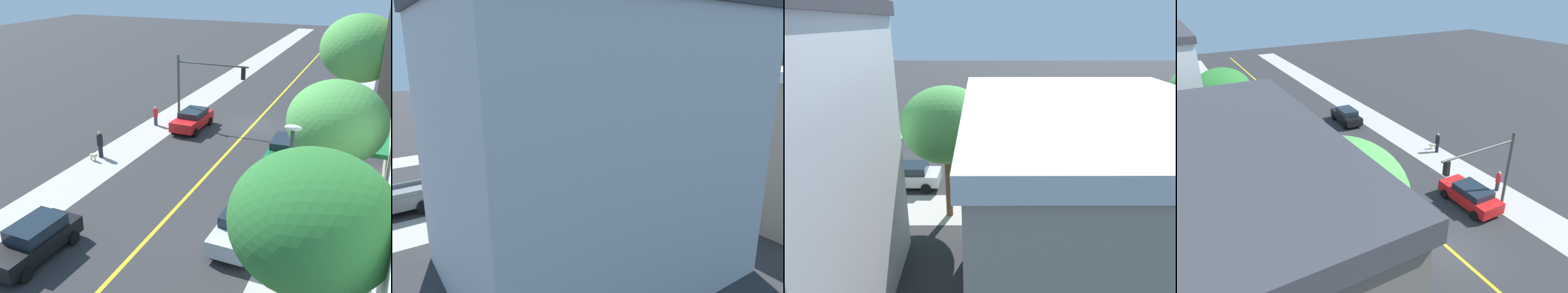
% 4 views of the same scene
% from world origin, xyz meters
% --- Properties ---
extents(ground_plane, '(140.00, 140.00, 0.00)m').
position_xyz_m(ground_plane, '(0.00, 0.00, 0.00)').
color(ground_plane, '#2D2D30').
extents(sidewalk_left, '(3.19, 126.00, 0.01)m').
position_xyz_m(sidewalk_left, '(-6.85, 0.00, 0.00)').
color(sidewalk_left, '#ADA8A0').
rests_on(sidewalk_left, ground).
extents(sidewalk_right, '(3.19, 126.00, 0.01)m').
position_xyz_m(sidewalk_right, '(6.85, 0.00, 0.00)').
color(sidewalk_right, '#ADA8A0').
rests_on(sidewalk_right, ground).
extents(road_centerline_stripe, '(0.20, 126.00, 0.00)m').
position_xyz_m(road_centerline_stripe, '(0.00, 0.00, 0.00)').
color(road_centerline_stripe, yellow).
rests_on(road_centerline_stripe, ground).
extents(corner_shop_building, '(9.80, 7.38, 8.03)m').
position_xyz_m(corner_shop_building, '(-14.20, 8.09, 4.03)').
color(corner_shop_building, '#A39989').
rests_on(corner_shop_building, ground).
extents(brick_apartment_block, '(8.95, 11.30, 10.82)m').
position_xyz_m(brick_apartment_block, '(-14.21, 20.20, 5.42)').
color(brick_apartment_block, silver).
rests_on(brick_apartment_block, ground).
extents(street_tree_left_near, '(4.98, 4.98, 7.13)m').
position_xyz_m(street_tree_left_near, '(-7.77, 21.61, 5.01)').
color(street_tree_left_near, brown).
rests_on(street_tree_left_near, ground).
extents(street_tree_right_corner, '(5.70, 5.70, 8.90)m').
position_xyz_m(street_tree_right_corner, '(-7.33, -0.98, 6.45)').
color(street_tree_right_corner, brown).
rests_on(street_tree_right_corner, ground).
extents(street_tree_left_far, '(4.55, 4.55, 7.23)m').
position_xyz_m(street_tree_left_far, '(-7.43, 13.00, 5.28)').
color(street_tree_left_far, brown).
rests_on(street_tree_left_far, ground).
extents(fire_hydrant, '(0.44, 0.24, 0.80)m').
position_xyz_m(fire_hydrant, '(-5.78, -2.09, 0.39)').
color(fire_hydrant, yellow).
rests_on(fire_hydrant, ground).
extents(parking_meter, '(0.12, 0.18, 1.29)m').
position_xyz_m(parking_meter, '(-5.91, 5.23, 0.86)').
color(parking_meter, '#4C4C51').
rests_on(parking_meter, ground).
extents(traffic_light_mast, '(5.87, 0.32, 5.51)m').
position_xyz_m(traffic_light_mast, '(3.93, 1.54, 3.72)').
color(traffic_light_mast, '#474C47').
rests_on(traffic_light_mast, ground).
extents(street_lamp, '(0.70, 0.36, 6.17)m').
position_xyz_m(street_lamp, '(-6.14, 16.68, 3.83)').
color(street_lamp, '#38383D').
rests_on(street_lamp, ground).
extents(red_sedan_right_curb, '(2.13, 4.50, 1.49)m').
position_xyz_m(red_sedan_right_curb, '(4.17, 2.79, 0.79)').
color(red_sedan_right_curb, red).
rests_on(red_sedan_right_curb, ground).
extents(silver_sedan_left_curb, '(2.07, 4.57, 1.56)m').
position_xyz_m(silver_sedan_left_curb, '(-4.05, 16.13, 0.82)').
color(silver_sedan_left_curb, '#B7BABF').
rests_on(silver_sedan_left_curb, ground).
extents(black_sedan_right_curb, '(2.11, 4.53, 1.63)m').
position_xyz_m(black_sedan_right_curb, '(3.86, 20.81, 0.84)').
color(black_sedan_right_curb, black).
rests_on(black_sedan_right_curb, ground).
extents(green_sedan_left_curb, '(2.17, 4.80, 1.52)m').
position_xyz_m(green_sedan_left_curb, '(-3.86, 6.22, 0.81)').
color(green_sedan_left_curb, '#196638').
rests_on(green_sedan_left_curb, ground).
extents(pedestrian_orange_shirt, '(0.34, 0.34, 1.86)m').
position_xyz_m(pedestrian_orange_shirt, '(-7.68, 0.31, 0.99)').
color(pedestrian_orange_shirt, black).
rests_on(pedestrian_orange_shirt, ground).
extents(pedestrian_black_shirt, '(0.39, 0.39, 1.83)m').
position_xyz_m(pedestrian_black_shirt, '(7.59, 10.36, 0.96)').
color(pedestrian_black_shirt, black).
rests_on(pedestrian_black_shirt, ground).
extents(pedestrian_red_shirt, '(0.38, 0.38, 1.57)m').
position_xyz_m(pedestrian_red_shirt, '(7.25, 3.13, 0.82)').
color(pedestrian_red_shirt, '#33384C').
rests_on(pedestrian_red_shirt, ground).
extents(small_dog, '(0.72, 0.41, 0.54)m').
position_xyz_m(small_dog, '(7.68, 11.08, 0.36)').
color(small_dog, '#C6B28C').
rests_on(small_dog, ground).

